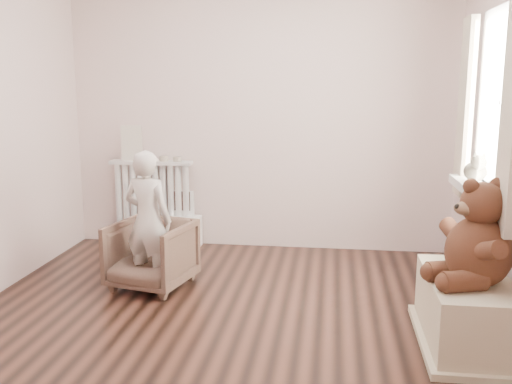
# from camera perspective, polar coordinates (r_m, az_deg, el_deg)

# --- Properties ---
(floor) EXTENTS (3.60, 3.60, 0.01)m
(floor) POSITION_cam_1_polar(r_m,az_deg,el_deg) (3.93, -3.13, -12.73)
(floor) COLOR black
(floor) RESTS_ON ground
(back_wall) EXTENTS (3.60, 0.02, 2.60)m
(back_wall) POSITION_cam_1_polar(r_m,az_deg,el_deg) (5.38, 0.36, 8.02)
(back_wall) COLOR silver
(back_wall) RESTS_ON ground
(front_wall) EXTENTS (3.60, 0.02, 2.60)m
(front_wall) POSITION_cam_1_polar(r_m,az_deg,el_deg) (1.89, -13.89, 2.03)
(front_wall) COLOR silver
(front_wall) RESTS_ON ground
(window) EXTENTS (0.03, 0.90, 1.10)m
(window) POSITION_cam_1_polar(r_m,az_deg,el_deg) (3.98, 23.57, 8.20)
(window) COLOR white
(window) RESTS_ON right_wall
(window_sill) EXTENTS (0.22, 1.10, 0.06)m
(window_sill) POSITION_cam_1_polar(r_m,az_deg,el_deg) (4.02, 21.70, 0.01)
(window_sill) COLOR silver
(window_sill) RESTS_ON right_wall
(curtain_left) EXTENTS (0.06, 0.26, 1.30)m
(curtain_left) POSITION_cam_1_polar(r_m,az_deg,el_deg) (3.40, 24.26, 6.80)
(curtain_left) COLOR beige
(curtain_left) RESTS_ON right_wall
(curtain_right) EXTENTS (0.06, 0.26, 1.30)m
(curtain_right) POSITION_cam_1_polar(r_m,az_deg,el_deg) (4.51, 20.21, 7.90)
(curtain_right) COLOR beige
(curtain_right) RESTS_ON right_wall
(radiator) EXTENTS (0.79, 0.15, 0.83)m
(radiator) POSITION_cam_1_polar(r_m,az_deg,el_deg) (5.62, -10.31, -1.41)
(radiator) COLOR silver
(radiator) RESTS_ON floor
(paper_doll) EXTENTS (0.20, 0.02, 0.34)m
(paper_doll) POSITION_cam_1_polar(r_m,az_deg,el_deg) (5.58, -12.33, 4.80)
(paper_doll) COLOR beige
(paper_doll) RESTS_ON radiator
(tin_a) EXTENTS (0.09, 0.09, 0.05)m
(tin_a) POSITION_cam_1_polar(r_m,az_deg,el_deg) (5.50, -9.21, 3.33)
(tin_a) COLOR #A59E8C
(tin_a) RESTS_ON radiator
(tin_b) EXTENTS (0.08, 0.08, 0.04)m
(tin_b) POSITION_cam_1_polar(r_m,az_deg,el_deg) (5.46, -7.88, 3.29)
(tin_b) COLOR #A59E8C
(tin_b) RESTS_ON radiator
(toy_vanity) EXTENTS (0.35, 0.25, 0.54)m
(toy_vanity) POSITION_cam_1_polar(r_m,az_deg,el_deg) (5.53, -7.43, -2.74)
(toy_vanity) COLOR silver
(toy_vanity) RESTS_ON floor
(armchair) EXTENTS (0.68, 0.69, 0.53)m
(armchair) POSITION_cam_1_polar(r_m,az_deg,el_deg) (4.51, -10.42, -6.16)
(armchair) COLOR brown
(armchair) RESTS_ON floor
(child) EXTENTS (0.44, 0.34, 1.06)m
(child) POSITION_cam_1_polar(r_m,az_deg,el_deg) (4.39, -10.75, -2.76)
(child) COLOR beige
(child) RESTS_ON armchair
(toy_bench) EXTENTS (0.48, 0.90, 0.43)m
(toy_bench) POSITION_cam_1_polar(r_m,az_deg,el_deg) (3.76, 20.30, -11.30)
(toy_bench) COLOR beige
(toy_bench) RESTS_ON floor
(teddy_bear) EXTENTS (0.60, 0.52, 0.61)m
(teddy_bear) POSITION_cam_1_polar(r_m,az_deg,el_deg) (3.52, 21.46, -4.79)
(teddy_bear) COLOR #3A1D11
(teddy_bear) RESTS_ON toy_bench
(plush_cat) EXTENTS (0.21, 0.28, 0.21)m
(plush_cat) POSITION_cam_1_polar(r_m,az_deg,el_deg) (4.18, 21.08, 2.26)
(plush_cat) COLOR #655F53
(plush_cat) RESTS_ON window_sill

